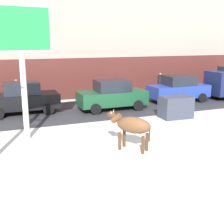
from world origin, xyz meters
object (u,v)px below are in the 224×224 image
Objects in this scene: cow_brown at (132,126)px; car_black_sedan at (22,98)px; car_darkgreen_sedan at (112,95)px; billboard at (20,37)px; pedestrian_near_billboard at (160,84)px; pedestrian_by_cars at (17,92)px; car_blue_sedan at (179,89)px; dumpster at (176,107)px.

car_black_sedan is at bearing 113.50° from cow_brown.
car_darkgreen_sedan reaches higher than cow_brown.
billboard reaches higher than pedestrian_near_billboard.
car_blue_sedan is at bearing -14.79° from pedestrian_by_cars.
cow_brown is 7.09m from car_darkgreen_sedan.
pedestrian_by_cars is (0.18, 7.38, -3.43)m from billboard.
car_black_sedan is 1.00× the size of car_blue_sedan.
car_black_sedan is at bearing -87.81° from pedestrian_by_cars.
pedestrian_by_cars is at bearing 92.19° from car_black_sedan.
cow_brown is 1.01× the size of dumpster.
car_blue_sedan is (10.80, 4.58, -3.41)m from billboard.
dumpster is (2.52, -3.19, -0.31)m from car_darkgreen_sedan.
car_black_sedan is 2.43× the size of pedestrian_near_billboard.
billboard is (-3.67, 2.86, 3.32)m from cow_brown.
pedestrian_by_cars is at bearing 88.60° from billboard.
car_darkgreen_sedan is at bearing -10.35° from car_black_sedan.
car_black_sedan is 2.47× the size of dumpster.
car_blue_sedan is at bearing 6.52° from car_darkgreen_sedan.
car_black_sedan reaches higher than dumpster.
billboard reaches higher than pedestrian_by_cars.
cow_brown is at bearing -71.20° from pedestrian_by_cars.
pedestrian_near_billboard is at bearing 32.17° from car_darkgreen_sedan.
billboard is at bearing -144.41° from car_darkgreen_sedan.
pedestrian_near_billboard is at bearing 86.59° from car_blue_sedan.
billboard is at bearing -174.46° from dumpster.
dumpster is (-2.89, -6.60, -0.28)m from pedestrian_near_billboard.
cow_brown is 0.99× the size of pedestrian_near_billboard.
pedestrian_by_cars is at bearing 165.21° from car_blue_sedan.
car_blue_sedan is at bearing -93.41° from pedestrian_near_billboard.
car_black_sedan is 2.44m from pedestrian_by_cars.
pedestrian_near_billboard is 7.20m from dumpster.
billboard is 13.66m from pedestrian_near_billboard.
cow_brown is 0.41× the size of car_darkgreen_sedan.
car_black_sedan is 10.97m from pedestrian_near_billboard.
pedestrian_near_billboard is 1.00× the size of pedestrian_by_cars.
billboard reaches higher than car_black_sedan.
car_darkgreen_sedan is at bearing -32.33° from pedestrian_by_cars.
pedestrian_by_cars is (-5.38, 3.40, -0.03)m from car_darkgreen_sedan.
billboard reaches higher than cow_brown.
cow_brown is 12.57m from pedestrian_near_billboard.
car_darkgreen_sedan is (5.28, -0.96, 0.00)m from car_black_sedan.
pedestrian_by_cars is at bearing 147.67° from car_darkgreen_sedan.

